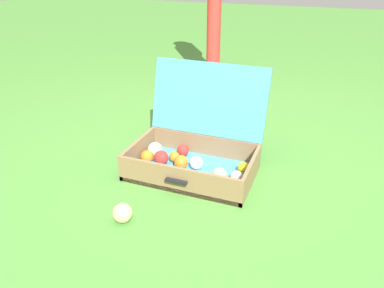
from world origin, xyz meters
name	(u,v)px	position (x,y,z in m)	size (l,w,h in m)	color
ground_plane	(203,175)	(0.00, 0.00, 0.00)	(16.00, 16.00, 0.00)	#4C8C38
open_suitcase	(194,149)	(-0.07, 0.05, 0.12)	(0.65, 0.54, 0.53)	#4799C6
stray_ball_on_grass	(122,213)	(-0.20, -0.49, 0.04)	(0.09, 0.09, 0.09)	#D1B784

